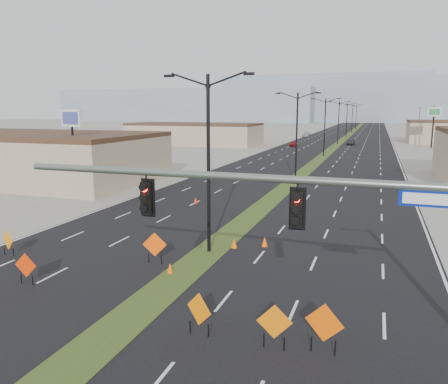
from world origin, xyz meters
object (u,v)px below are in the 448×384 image
(streetlight_5, at_px, (352,117))
(streetlight_6, at_px, (356,116))
(cone_3, at_px, (196,200))
(pole_sign_west, at_px, (72,125))
(streetlight_4, at_px, (347,119))
(pole_sign_east_far, at_px, (434,115))
(streetlight_2, at_px, (325,125))
(streetlight_3, at_px, (339,121))
(car_left, at_px, (294,144))
(construction_sign_3, at_px, (199,311))
(construction_sign_5, at_px, (324,324))
(cone_0, at_px, (170,268))
(construction_sign_2, at_px, (155,246))
(car_far, at_px, (306,134))
(construction_sign_0, at_px, (8,241))
(construction_sign_4, at_px, (274,323))
(streetlight_1, at_px, (297,133))
(cone_1, at_px, (265,242))
(car_mid, at_px, (351,142))
(construction_sign_1, at_px, (26,266))
(streetlight_0, at_px, (208,159))
(cone_2, at_px, (234,243))

(streetlight_5, distance_m, streetlight_6, 28.00)
(cone_3, distance_m, pole_sign_west, 16.51)
(streetlight_4, xyz_separation_m, pole_sign_east_far, (19.83, -31.87, 1.53))
(streetlight_2, relative_size, pole_sign_east_far, 1.17)
(streetlight_3, xyz_separation_m, car_left, (-8.81, -9.10, -4.78))
(construction_sign_3, height_order, construction_sign_5, construction_sign_5)
(streetlight_2, bearing_deg, streetlight_6, 90.00)
(streetlight_2, height_order, streetlight_4, same)
(cone_3, bearing_deg, cone_0, -71.49)
(streetlight_3, height_order, car_left, streetlight_3)
(construction_sign_2, bearing_deg, car_far, 81.40)
(construction_sign_0, relative_size, pole_sign_east_far, 0.17)
(streetlight_4, bearing_deg, streetlight_3, -90.00)
(construction_sign_4, bearing_deg, construction_sign_0, 155.42)
(streetlight_1, distance_m, pole_sign_west, 24.64)
(streetlight_6, xyz_separation_m, construction_sign_2, (-2.00, -170.81, -4.40))
(construction_sign_2, relative_size, cone_1, 2.81)
(car_mid, relative_size, pole_sign_east_far, 0.46)
(construction_sign_1, distance_m, pole_sign_west, 27.26)
(car_left, relative_size, construction_sign_1, 2.44)
(car_mid, xyz_separation_m, cone_3, (-9.00, -71.50, -0.37))
(streetlight_6, bearing_deg, construction_sign_1, -92.07)
(streetlight_5, bearing_deg, cone_0, -90.25)
(streetlight_6, height_order, construction_sign_5, streetlight_6)
(construction_sign_2, bearing_deg, streetlight_4, 75.60)
(car_left, bearing_deg, car_mid, 32.40)
(car_mid, xyz_separation_m, car_far, (-14.57, 26.66, 0.11))
(construction_sign_4, xyz_separation_m, cone_1, (-3.09, 11.03, -0.65))
(streetlight_1, xyz_separation_m, construction_sign_5, (7.52, -36.73, -4.35))
(streetlight_3, relative_size, construction_sign_2, 5.80)
(construction_sign_3, bearing_deg, cone_1, 116.58)
(streetlight_6, bearing_deg, streetlight_3, -90.00)
(streetlight_5, xyz_separation_m, cone_3, (-5.93, -127.95, -5.15))
(streetlight_0, height_order, streetlight_3, same)
(cone_2, bearing_deg, car_mid, 88.67)
(construction_sign_1, height_order, cone_2, construction_sign_1)
(cone_3, bearing_deg, construction_sign_0, -105.31)
(streetlight_3, bearing_deg, construction_sign_1, -93.98)
(streetlight_5, bearing_deg, construction_sign_4, -87.74)
(streetlight_5, relative_size, streetlight_6, 1.00)
(car_mid, distance_m, car_far, 30.38)
(streetlight_5, bearing_deg, car_far, -111.11)
(streetlight_3, relative_size, pole_sign_west, 1.23)
(construction_sign_0, bearing_deg, streetlight_0, 42.80)
(car_left, bearing_deg, car_far, 90.69)
(streetlight_6, bearing_deg, cone_1, -89.03)
(construction_sign_5, height_order, pole_sign_west, pole_sign_west)
(cone_3, bearing_deg, car_mid, 82.83)
(car_left, distance_m, cone_0, 79.15)
(cone_1, distance_m, pole_sign_east_far, 80.21)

